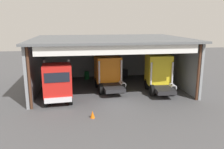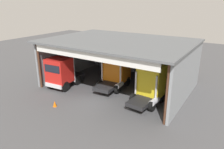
{
  "view_description": "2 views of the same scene",
  "coord_description": "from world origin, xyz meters",
  "px_view_note": "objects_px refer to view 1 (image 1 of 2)",
  "views": [
    {
      "loc": [
        -3.44,
        -18.6,
        7.12
      ],
      "look_at": [
        0.0,
        3.82,
        1.84
      ],
      "focal_mm": 36.77,
      "sensor_mm": 36.0,
      "label": 1
    },
    {
      "loc": [
        11.79,
        -14.88,
        9.5
      ],
      "look_at": [
        0.0,
        3.82,
        1.84
      ],
      "focal_mm": 34.2,
      "sensor_mm": 36.0,
      "label": 2
    }
  ],
  "objects_px": {
    "truck_red_center_bay": "(57,83)",
    "tool_cart": "(124,73)",
    "truck_orange_yard_outside": "(108,72)",
    "truck_yellow_center_right_bay": "(159,73)",
    "oil_drum": "(87,75)",
    "traffic_cone": "(93,114)"
  },
  "relations": [
    {
      "from": "truck_orange_yard_outside",
      "to": "tool_cart",
      "type": "height_order",
      "value": "truck_orange_yard_outside"
    },
    {
      "from": "truck_red_center_bay",
      "to": "truck_yellow_center_right_bay",
      "type": "bearing_deg",
      "value": -173.55
    },
    {
      "from": "truck_red_center_bay",
      "to": "tool_cart",
      "type": "relative_size",
      "value": 4.85
    },
    {
      "from": "truck_orange_yard_outside",
      "to": "traffic_cone",
      "type": "distance_m",
      "value": 7.87
    },
    {
      "from": "truck_yellow_center_right_bay",
      "to": "traffic_cone",
      "type": "relative_size",
      "value": 8.71
    },
    {
      "from": "truck_yellow_center_right_bay",
      "to": "traffic_cone",
      "type": "height_order",
      "value": "truck_yellow_center_right_bay"
    },
    {
      "from": "oil_drum",
      "to": "tool_cart",
      "type": "distance_m",
      "value": 4.88
    },
    {
      "from": "tool_cart",
      "to": "truck_yellow_center_right_bay",
      "type": "bearing_deg",
      "value": -71.44
    },
    {
      "from": "oil_drum",
      "to": "truck_red_center_bay",
      "type": "bearing_deg",
      "value": -109.62
    },
    {
      "from": "oil_drum",
      "to": "traffic_cone",
      "type": "bearing_deg",
      "value": -90.6
    },
    {
      "from": "truck_red_center_bay",
      "to": "oil_drum",
      "type": "bearing_deg",
      "value": -114.07
    },
    {
      "from": "truck_orange_yard_outside",
      "to": "oil_drum",
      "type": "bearing_deg",
      "value": 110.22
    },
    {
      "from": "truck_yellow_center_right_bay",
      "to": "tool_cart",
      "type": "distance_m",
      "value": 7.23
    },
    {
      "from": "tool_cart",
      "to": "truck_red_center_bay",
      "type": "bearing_deg",
      "value": -132.05
    },
    {
      "from": "truck_yellow_center_right_bay",
      "to": "truck_orange_yard_outside",
      "type": "bearing_deg",
      "value": 166.61
    },
    {
      "from": "truck_yellow_center_right_bay",
      "to": "oil_drum",
      "type": "height_order",
      "value": "truck_yellow_center_right_bay"
    },
    {
      "from": "truck_red_center_bay",
      "to": "tool_cart",
      "type": "height_order",
      "value": "truck_red_center_bay"
    },
    {
      "from": "oil_drum",
      "to": "truck_yellow_center_right_bay",
      "type": "bearing_deg",
      "value": -41.49
    },
    {
      "from": "truck_yellow_center_right_bay",
      "to": "tool_cart",
      "type": "bearing_deg",
      "value": 113.12
    },
    {
      "from": "oil_drum",
      "to": "tool_cart",
      "type": "relative_size",
      "value": 0.94
    },
    {
      "from": "truck_orange_yard_outside",
      "to": "traffic_cone",
      "type": "relative_size",
      "value": 9.41
    },
    {
      "from": "truck_red_center_bay",
      "to": "tool_cart",
      "type": "bearing_deg",
      "value": -136.5
    }
  ]
}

